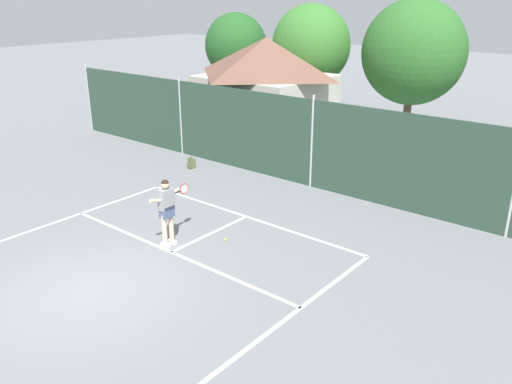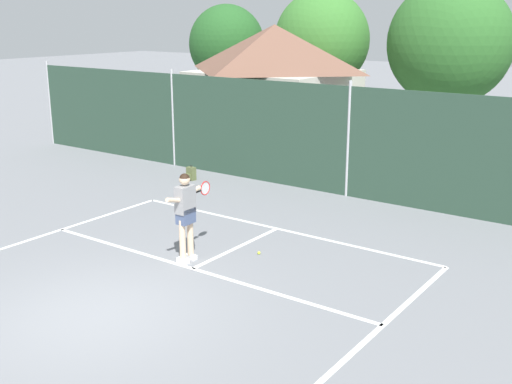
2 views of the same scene
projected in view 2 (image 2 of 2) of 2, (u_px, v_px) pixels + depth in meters
The scene contains 8 objects.
ground_plane at pixel (96, 315), 10.61m from camera, with size 120.00×120.00×0.00m, color slate.
court_markings at pixel (124, 301), 11.12m from camera, with size 8.30×11.10×0.01m.
chainlink_fence at pixel (348, 142), 17.24m from camera, with size 26.09×0.09×3.21m.
clubhouse_building at pixel (274, 86), 23.09m from camera, with size 5.46×5.07×4.58m.
treeline_backdrop at pixel (491, 46), 22.67m from camera, with size 27.14×4.23×6.32m.
tennis_player at pixel (186, 209), 12.66m from camera, with size 0.26×1.43×1.85m.
tennis_ball at pixel (259, 253), 13.30m from camera, with size 0.07×0.07×0.07m, color #CCE033.
backpack_olive at pixel (191, 174), 19.30m from camera, with size 0.30×0.28×0.46m.
Camera 2 is at (7.82, -6.27, 4.86)m, focal length 44.14 mm.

